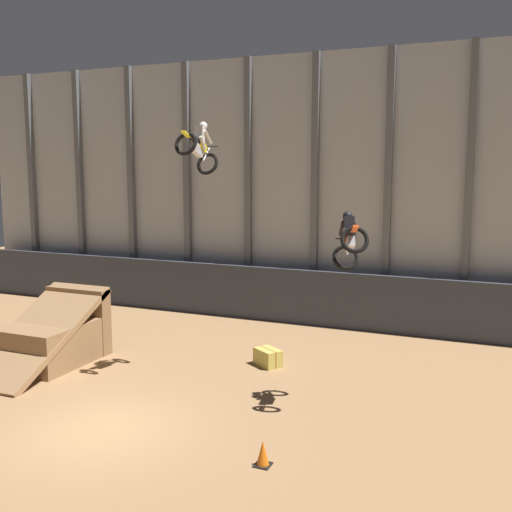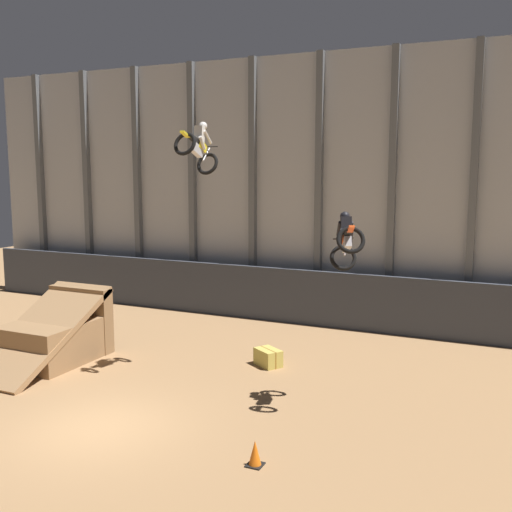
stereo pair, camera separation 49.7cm
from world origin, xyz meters
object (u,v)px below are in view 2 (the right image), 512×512
rider_bike_left_air (198,147)px  hay_bale_trackside (268,357)px  rider_bike_right_air (346,241)px  traffic_cone_near_ramp (255,453)px  dirt_ramp (58,335)px

rider_bike_left_air → hay_bale_trackside: size_ratio=1.56×
rider_bike_right_air → traffic_cone_near_ramp: 5.88m
traffic_cone_near_ramp → hay_bale_trackside: traffic_cone_near_ramp is taller
dirt_ramp → traffic_cone_near_ramp: (9.22, -3.98, -0.56)m
dirt_ramp → hay_bale_trackside: (6.80, 2.35, -0.56)m
rider_bike_left_air → hay_bale_trackside: (1.64, 1.61, -6.83)m
traffic_cone_near_ramp → rider_bike_left_air: bearing=130.7°
rider_bike_left_air → rider_bike_right_air: 5.57m
dirt_ramp → rider_bike_left_air: rider_bike_left_air is taller
rider_bike_left_air → dirt_ramp: bearing=-170.5°
traffic_cone_near_ramp → hay_bale_trackside: bearing=110.9°
rider_bike_right_air → hay_bale_trackside: (-3.26, 2.42, -4.31)m
rider_bike_left_air → hay_bale_trackside: 7.21m
rider_bike_right_air → hay_bale_trackside: size_ratio=1.69×
traffic_cone_near_ramp → hay_bale_trackside: size_ratio=0.54×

